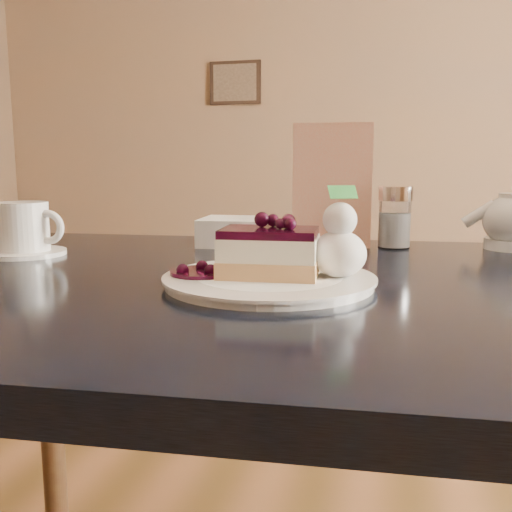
% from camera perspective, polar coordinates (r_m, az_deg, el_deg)
% --- Properties ---
extents(main_table, '(1.32, 0.93, 0.79)m').
position_cam_1_polar(main_table, '(0.82, 1.86, -7.82)').
color(main_table, black).
rests_on(main_table, ground).
extents(dessert_plate, '(0.27, 0.27, 0.01)m').
position_cam_1_polar(dessert_plate, '(0.75, 1.32, -2.49)').
color(dessert_plate, white).
rests_on(dessert_plate, main_table).
extents(cheesecake_slice, '(0.13, 0.10, 0.06)m').
position_cam_1_polar(cheesecake_slice, '(0.74, 1.33, 0.32)').
color(cheesecake_slice, tan).
rests_on(cheesecake_slice, dessert_plate).
extents(whipped_cream, '(0.07, 0.07, 0.06)m').
position_cam_1_polar(whipped_cream, '(0.74, 8.30, 0.22)').
color(whipped_cream, white).
rests_on(whipped_cream, dessert_plate).
extents(berry_sauce, '(0.08, 0.08, 0.01)m').
position_cam_1_polar(berry_sauce, '(0.76, -5.43, -1.66)').
color(berry_sauce, black).
rests_on(berry_sauce, dessert_plate).
extents(coffee_set, '(0.15, 0.14, 0.09)m').
position_cam_1_polar(coffee_set, '(1.06, -22.05, 2.29)').
color(coffee_set, white).
rests_on(coffee_set, main_table).
extents(menu_card, '(0.15, 0.04, 0.23)m').
position_cam_1_polar(menu_card, '(1.09, 7.63, 6.98)').
color(menu_card, beige).
rests_on(menu_card, main_table).
extents(sugar_shaker, '(0.06, 0.06, 0.12)m').
position_cam_1_polar(sugar_shaker, '(1.10, 13.70, 3.85)').
color(sugar_shaker, white).
rests_on(sugar_shaker, main_table).
extents(napkin_stack, '(0.14, 0.14, 0.05)m').
position_cam_1_polar(napkin_stack, '(1.11, -2.14, 2.47)').
color(napkin_stack, white).
rests_on(napkin_stack, main_table).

